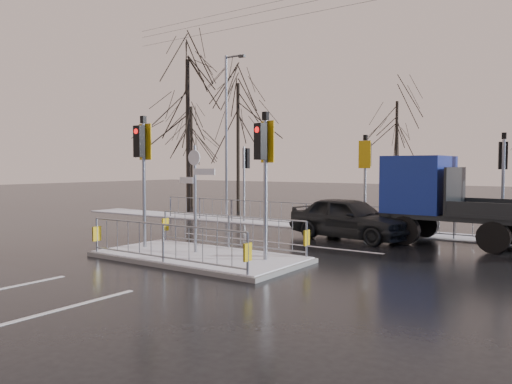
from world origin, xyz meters
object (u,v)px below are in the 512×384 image
Objects in this scene: street_lamp_left at (227,129)px; flatbed_truck at (446,197)px; car_far_lane at (349,218)px; traffic_island at (199,245)px.

flatbed_truck is at bearing -12.88° from street_lamp_left.
car_far_lane is 0.55× the size of street_lamp_left.
flatbed_truck reaches higher than car_far_lane.
street_lamp_left reaches higher than traffic_island.
traffic_island is 8.58m from flatbed_truck.
street_lamp_left is at bearing 124.07° from traffic_island.
traffic_island is at bearing -125.93° from flatbed_truck.
traffic_island reaches higher than car_far_lane.
traffic_island is 0.92× the size of flatbed_truck.
car_far_lane is 0.69× the size of flatbed_truck.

